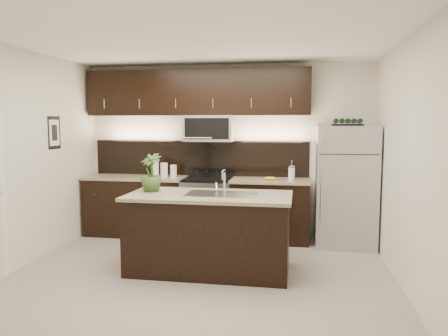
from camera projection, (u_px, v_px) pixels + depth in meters
The scene contains 12 objects.
ground at pixel (200, 276), 5.13m from camera, with size 4.50×4.50×0.00m, color gray.
room_walls at pixel (189, 131), 4.93m from camera, with size 4.52×4.02×2.71m.
counter_run at pixel (195, 207), 6.81m from camera, with size 3.51×0.65×0.94m.
upper_fixtures at pixel (198, 100), 6.78m from camera, with size 3.49×0.40×1.66m.
island at pixel (209, 232), 5.26m from camera, with size 1.96×0.96×0.94m.
sink_faucet at pixel (222, 193), 5.20m from camera, with size 0.84×0.50×0.28m.
refrigerator at pixel (345, 186), 6.33m from camera, with size 0.84×0.76×1.74m, color #B2B2B7.
wine_rack at pixel (347, 122), 6.24m from camera, with size 0.43×0.27×0.10m.
plant at pixel (151, 173), 5.40m from camera, with size 0.26×0.26×0.47m, color #314E1F.
canisters at pixel (162, 170), 6.82m from camera, with size 0.39×0.19×0.27m.
french_press at pixel (292, 173), 6.45m from camera, with size 0.10×0.10×0.29m.
bananas at pixel (267, 178), 6.49m from camera, with size 0.17×0.13×0.05m, color gold.
Camera 1 is at (1.12, -4.85, 1.80)m, focal length 35.00 mm.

